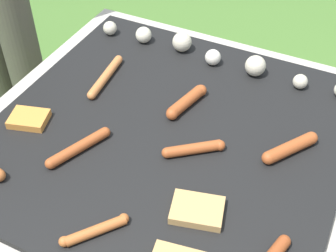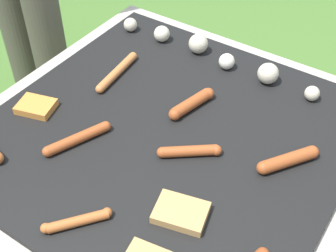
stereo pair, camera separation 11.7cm
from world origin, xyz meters
name	(u,v)px [view 1 (the left image)]	position (x,y,z in m)	size (l,w,h in m)	color
ground_plane	(168,233)	(0.00, 0.00, 0.00)	(14.00, 14.00, 0.00)	#47702D
grill	(168,189)	(0.00, 0.00, 0.22)	(0.98, 0.98, 0.45)	#B2AA9E
sausage_mid_left	(79,147)	(-0.16, -0.16, 0.46)	(0.09, 0.17, 0.03)	#A34C23
sausage_front_right	(290,148)	(0.30, 0.06, 0.46)	(0.11, 0.14, 0.03)	#A34C23
sausage_front_center	(106,76)	(-0.25, 0.12, 0.46)	(0.04, 0.20, 0.02)	#C6753D
sausage_back_left	(187,102)	(0.00, 0.11, 0.46)	(0.06, 0.15, 0.03)	#A34C23
sausage_back_center	(194,149)	(0.09, -0.04, 0.46)	(0.13, 0.11, 0.03)	#A34C23
sausage_mid_right	(95,230)	(0.00, -0.34, 0.46)	(0.10, 0.12, 0.02)	#B7602D
bread_slice_left	(197,210)	(0.17, -0.20, 0.46)	(0.13, 0.11, 0.02)	tan
bread_slice_center	(29,119)	(-0.34, -0.12, 0.46)	(0.11, 0.10, 0.02)	#D18438
mushroom_row	(211,54)	(-0.02, 0.33, 0.47)	(0.78, 0.08, 0.06)	beige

